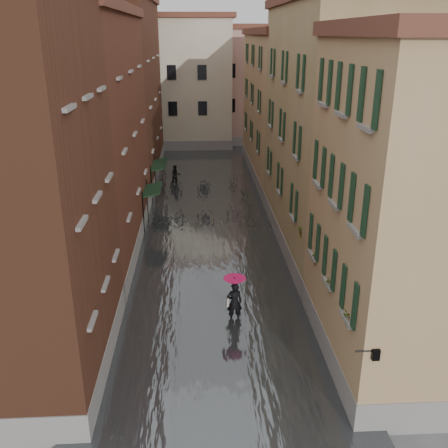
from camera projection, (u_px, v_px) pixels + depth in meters
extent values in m
plane|color=#4F4F52|center=(216.00, 331.00, 20.73)|extent=(120.00, 120.00, 0.00)
cube|color=#45494C|center=(208.00, 220.00, 32.82)|extent=(10.00, 60.00, 0.20)
cube|color=brown|center=(2.00, 201.00, 16.18)|extent=(6.00, 8.00, 13.00)
cube|color=#592B1C|center=(77.00, 141.00, 26.53)|extent=(6.00, 14.00, 12.50)
cube|color=brown|center=(117.00, 94.00, 40.25)|extent=(6.00, 16.00, 14.00)
cube|color=#A78356|center=(420.00, 215.00, 17.17)|extent=(6.00, 8.00, 11.50)
cube|color=tan|center=(337.00, 133.00, 27.16)|extent=(6.00, 14.00, 13.00)
cube|color=#A78356|center=(288.00, 108.00, 41.41)|extent=(6.00, 16.00, 11.50)
cube|color=beige|center=(174.00, 84.00, 53.69)|extent=(12.00, 9.00, 13.00)
cube|color=tan|center=(255.00, 86.00, 56.19)|extent=(10.00, 9.00, 12.00)
cube|color=black|center=(152.00, 189.00, 30.88)|extent=(1.09, 2.66, 0.31)
cylinder|color=black|center=(143.00, 214.00, 30.02)|extent=(0.06, 0.06, 2.80)
cylinder|color=black|center=(147.00, 200.00, 32.50)|extent=(0.06, 0.06, 2.80)
cube|color=black|center=(159.00, 164.00, 36.82)|extent=(1.09, 3.27, 0.31)
cylinder|color=black|center=(152.00, 186.00, 35.68)|extent=(0.06, 0.06, 2.80)
cylinder|color=black|center=(155.00, 174.00, 38.73)|extent=(0.06, 0.06, 2.80)
cylinder|color=black|center=(365.00, 351.00, 14.24)|extent=(0.60, 0.05, 0.05)
cube|color=black|center=(375.00, 354.00, 14.29)|extent=(0.22, 0.22, 0.35)
cube|color=beige|center=(375.00, 354.00, 14.29)|extent=(0.14, 0.14, 0.24)
cube|color=brown|center=(351.00, 319.00, 15.74)|extent=(0.22, 0.85, 0.18)
imported|color=#265926|center=(352.00, 307.00, 15.59)|extent=(0.59, 0.51, 0.66)
cube|color=brown|center=(333.00, 286.00, 17.83)|extent=(0.22, 0.85, 0.18)
imported|color=#265926|center=(334.00, 275.00, 17.68)|extent=(0.59, 0.51, 0.66)
cube|color=brown|center=(318.00, 259.00, 19.91)|extent=(0.22, 0.85, 0.18)
imported|color=#265926|center=(319.00, 250.00, 19.76)|extent=(0.59, 0.51, 0.66)
cube|color=brown|center=(304.00, 232.00, 22.60)|extent=(0.22, 0.85, 0.18)
imported|color=#265926|center=(304.00, 224.00, 22.45)|extent=(0.59, 0.51, 0.66)
imported|color=black|center=(234.00, 302.00, 21.14)|extent=(0.71, 0.50, 1.83)
cube|color=beige|center=(228.00, 301.00, 21.16)|extent=(0.08, 0.30, 0.38)
cylinder|color=black|center=(235.00, 293.00, 20.99)|extent=(0.02, 0.02, 1.00)
cone|color=#D50E54|center=(235.00, 281.00, 20.79)|extent=(0.97, 0.97, 0.28)
imported|color=black|center=(176.00, 175.00, 40.25)|extent=(0.99, 0.88, 1.70)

